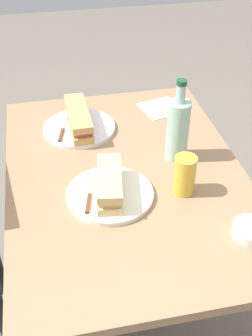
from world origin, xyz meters
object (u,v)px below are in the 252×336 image
(dining_table, at_px, (126,202))
(plate_near, at_px, (110,194))
(water_bottle, at_px, (178,129))
(olive_bowl, at_px, (251,230))
(knife_near, at_px, (90,195))
(baguette_sandwich_near, at_px, (110,184))
(knife_far, at_px, (63,129))
(beer_glass, at_px, (185,175))
(plate_far, at_px, (79,128))
(baguette_sandwich_far, at_px, (79,118))

(dining_table, relative_size, plate_near, 4.09)
(water_bottle, xyz_separation_m, olive_bowl, (-0.38, -0.09, -0.09))
(knife_near, bearing_deg, dining_table, -51.91)
(dining_table, bearing_deg, baguette_sandwich_near, 145.25)
(baguette_sandwich_near, bearing_deg, water_bottle, -58.28)
(knife_far, distance_m, beer_glass, 0.51)
(baguette_sandwich_near, xyz_separation_m, knife_near, (-0.00, 0.06, -0.03))
(knife_far, height_order, olive_bowl, olive_bowl)
(knife_far, height_order, beer_glass, beer_glass)
(plate_far, bearing_deg, knife_far, 101.58)
(dining_table, height_order, olive_bowl, olive_bowl)
(water_bottle, xyz_separation_m, beer_glass, (-0.18, 0.03, -0.05))
(plate_near, relative_size, water_bottle, 0.93)
(plate_near, distance_m, knife_far, 0.39)
(beer_glass, xyz_separation_m, olive_bowl, (-0.21, -0.12, -0.05))
(baguette_sandwich_near, bearing_deg, olive_bowl, -123.92)
(baguette_sandwich_near, distance_m, water_bottle, 0.30)
(dining_table, bearing_deg, knife_far, 32.73)
(baguette_sandwich_far, bearing_deg, olive_bowl, -147.84)
(plate_far, height_order, beer_glass, beer_glass)
(knife_near, xyz_separation_m, plate_far, (0.39, -0.02, -0.01))
(baguette_sandwich_near, distance_m, plate_far, 0.39)
(plate_near, height_order, knife_far, knife_far)
(plate_far, height_order, water_bottle, water_bottle)
(plate_far, bearing_deg, beer_glass, -146.98)
(plate_near, relative_size, knife_far, 1.46)
(dining_table, xyz_separation_m, knife_far, (0.27, 0.17, 0.14))
(beer_glass, bearing_deg, knife_near, 85.88)
(beer_glass, bearing_deg, dining_table, 50.95)
(baguette_sandwich_near, relative_size, knife_far, 1.22)
(plate_far, distance_m, water_bottle, 0.39)
(water_bottle, bearing_deg, dining_table, 106.73)
(plate_near, height_order, olive_bowl, olive_bowl)
(knife_far, bearing_deg, baguette_sandwich_near, -164.20)
(dining_table, distance_m, beer_glass, 0.27)
(beer_glass, distance_m, olive_bowl, 0.25)
(olive_bowl, bearing_deg, water_bottle, 13.52)
(plate_near, xyz_separation_m, water_bottle, (0.15, -0.25, 0.10))
(baguette_sandwich_near, distance_m, knife_near, 0.07)
(baguette_sandwich_far, relative_size, beer_glass, 2.04)
(olive_bowl, bearing_deg, knife_far, 36.61)
(plate_far, height_order, olive_bowl, olive_bowl)
(baguette_sandwich_near, height_order, beer_glass, beer_glass)
(knife_near, bearing_deg, olive_bowl, -119.58)
(baguette_sandwich_near, height_order, baguette_sandwich_far, same)
(knife_near, relative_size, beer_glass, 1.43)
(plate_far, distance_m, beer_glass, 0.49)
(water_bottle, bearing_deg, plate_far, 51.93)
(knife_far, distance_m, water_bottle, 0.43)
(baguette_sandwich_near, xyz_separation_m, olive_bowl, (-0.23, -0.34, -0.03))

